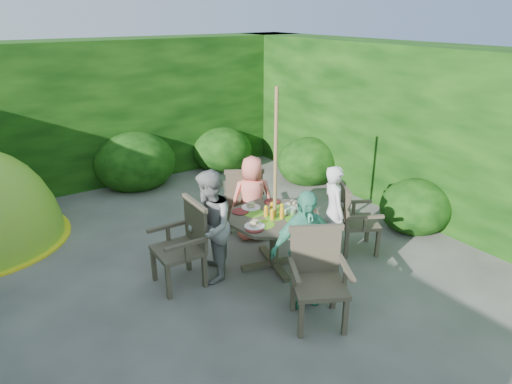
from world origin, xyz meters
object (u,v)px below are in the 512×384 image
child_right (334,212)px  child_front (304,249)px  patio_table (275,224)px  child_back (252,198)px  garden_chair_front (318,275)px  garden_chair_back (244,197)px  garden_chair_right (353,217)px  child_left (210,227)px  parasol_pole (275,183)px  garden_chair_left (184,243)px

child_right → child_front: 1.13m
child_right → patio_table: bearing=98.1°
child_right → child_back: (-0.58, 0.97, -0.02)m
child_back → garden_chair_front: bearing=102.0°
garden_chair_back → patio_table: bearing=106.1°
garden_chair_right → child_left: bearing=105.2°
garden_chair_front → child_right: size_ratio=0.77×
child_right → child_front: child_front is taller
patio_table → child_right: 0.80m
garden_chair_right → child_front: child_front is taller
parasol_pole → garden_chair_back: size_ratio=2.40×
patio_table → garden_chair_right: (1.07, -0.25, -0.10)m
patio_table → child_back: bearing=76.4°
child_front → garden_chair_left: bearing=138.4°
garden_chair_back → garden_chair_right: bearing=150.9°
parasol_pole → child_front: 0.92m
parasol_pole → child_left: parasol_pole is taller
child_back → child_left: bearing=56.4°
garden_chair_front → child_left: 1.38m
patio_table → garden_chair_back: bearing=77.4°
garden_chair_left → child_front: (0.87, -1.06, 0.14)m
child_front → parasol_pole: bearing=85.1°
patio_table → garden_chair_front: size_ratio=1.50×
garden_chair_right → garden_chair_front: (-1.32, -0.83, 0.03)m
garden_chair_back → child_back: child_back is taller
patio_table → child_right: child_right is taller
parasol_pole → garden_chair_left: 1.25m
child_left → garden_chair_back: bearing=159.2°
child_left → child_back: size_ratio=1.13×
parasol_pole → garden_chair_right: bearing=-12.9°
garden_chair_left → child_front: size_ratio=0.73×
garden_chair_front → child_left: size_ratio=0.71×
garden_chair_back → child_back: 0.32m
parasol_pole → child_left: bearing=166.1°
patio_table → parasol_pole: (-0.00, 0.00, 0.53)m
parasol_pole → child_back: size_ratio=1.87×
patio_table → garden_chair_right: garden_chair_right is taller
garden_chair_right → garden_chair_front: size_ratio=0.94×
garden_chair_back → child_right: bearing=141.5°
patio_table → garden_chair_back: size_ratio=1.53×
child_right → parasol_pole: bearing=98.2°
patio_table → child_front: child_front is taller
garden_chair_back → child_left: bearing=69.5°
garden_chair_right → child_front: size_ratio=0.68×
child_left → parasol_pole: bearing=104.5°
garden_chair_back → garden_chair_left: bearing=59.9°
child_left → child_back: bearing=149.5°
garden_chair_right → child_back: bearing=69.3°
patio_table → parasol_pole: parasol_pole is taller
garden_chair_left → garden_chair_front: garden_chair_left is taller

